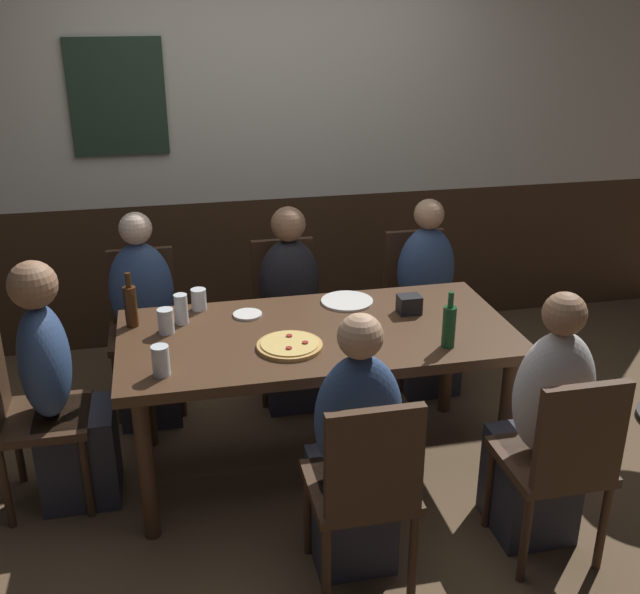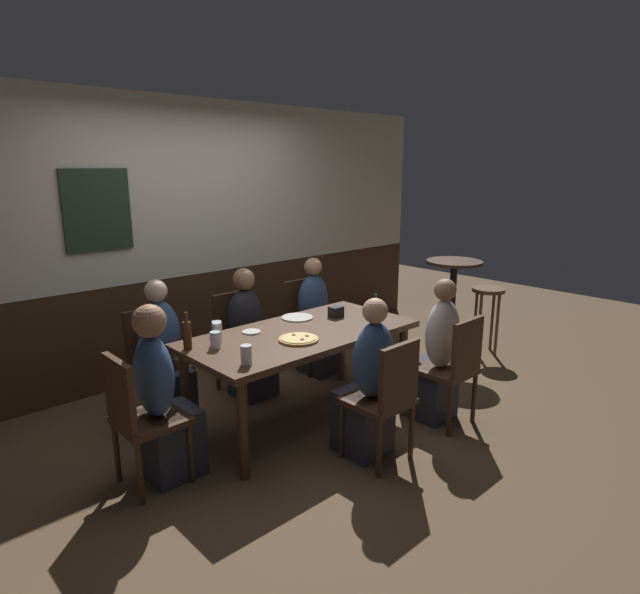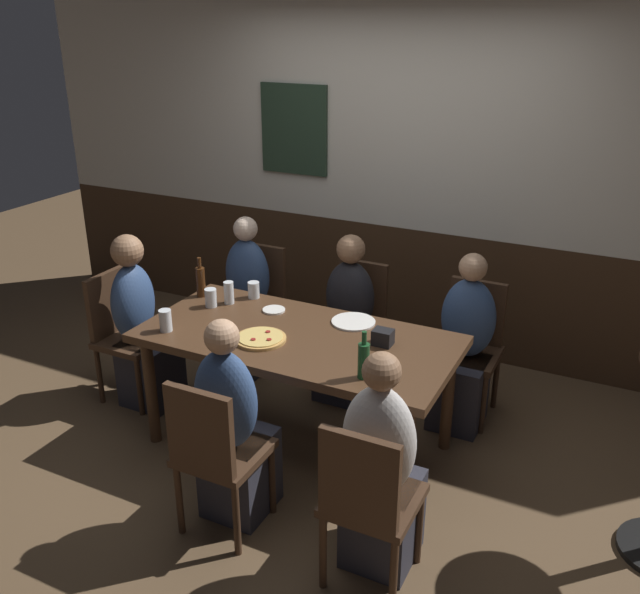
{
  "view_description": "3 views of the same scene",
  "coord_description": "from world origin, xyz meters",
  "px_view_note": "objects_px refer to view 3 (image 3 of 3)",
  "views": [
    {
      "loc": [
        -0.66,
        -3.08,
        2.2
      ],
      "look_at": [
        0.04,
        0.13,
        0.85
      ],
      "focal_mm": 41.86,
      "sensor_mm": 36.0,
      "label": 1
    },
    {
      "loc": [
        -2.55,
        -2.94,
        1.98
      ],
      "look_at": [
        0.24,
        0.04,
        0.97
      ],
      "focal_mm": 29.75,
      "sensor_mm": 36.0,
      "label": 2
    },
    {
      "loc": [
        1.69,
        -3.12,
        2.46
      ],
      "look_at": [
        0.13,
        0.03,
        0.99
      ],
      "focal_mm": 38.44,
      "sensor_mm": 36.0,
      "label": 3
    }
  ],
  "objects_px": {
    "beer_glass_half": "(229,294)",
    "plate_white_large": "(353,322)",
    "person_left_far": "(245,308)",
    "condiment_caddy": "(383,337)",
    "person_right_near": "(381,480)",
    "person_head_west": "(142,334)",
    "chair_right_far": "(470,341)",
    "pizza": "(261,338)",
    "person_right_far": "(463,355)",
    "highball_clear": "(254,291)",
    "chair_right_near": "(367,498)",
    "chair_left_far": "(257,298)",
    "chair_mid_near": "(215,450)",
    "dining_table": "(298,347)",
    "beer_bottle_green": "(364,360)",
    "beer_bottle_brown": "(201,281)",
    "chair_mid_far": "(356,318)",
    "pint_glass_pale": "(166,322)",
    "person_mid_far": "(347,330)",
    "person_mid_near": "(233,436)",
    "tumbler_water": "(211,299)",
    "chair_head_west": "(123,329)",
    "plate_white_small": "(274,310)"
  },
  "relations": [
    {
      "from": "chair_right_far",
      "to": "pint_glass_pale",
      "type": "height_order",
      "value": "chair_right_far"
    },
    {
      "from": "dining_table",
      "to": "person_head_west",
      "type": "distance_m",
      "value": 1.18
    },
    {
      "from": "highball_clear",
      "to": "plate_white_large",
      "type": "relative_size",
      "value": 0.4
    },
    {
      "from": "pint_glass_pale",
      "to": "beer_bottle_green",
      "type": "xyz_separation_m",
      "value": [
        1.25,
        0.0,
        0.05
      ]
    },
    {
      "from": "pint_glass_pale",
      "to": "beer_bottle_brown",
      "type": "bearing_deg",
      "value": 103.32
    },
    {
      "from": "chair_right_near",
      "to": "tumbler_water",
      "type": "relative_size",
      "value": 7.5
    },
    {
      "from": "person_left_far",
      "to": "condiment_caddy",
      "type": "relative_size",
      "value": 10.46
    },
    {
      "from": "chair_head_west",
      "to": "chair_left_far",
      "type": "relative_size",
      "value": 1.0
    },
    {
      "from": "person_left_far",
      "to": "plate_white_large",
      "type": "distance_m",
      "value": 1.13
    },
    {
      "from": "chair_right_near",
      "to": "condiment_caddy",
      "type": "xyz_separation_m",
      "value": [
        -0.32,
        0.97,
        0.29
      ]
    },
    {
      "from": "beer_bottle_green",
      "to": "beer_bottle_brown",
      "type": "xyz_separation_m",
      "value": [
        -1.37,
        0.52,
        0.0
      ]
    },
    {
      "from": "person_mid_far",
      "to": "person_right_near",
      "type": "distance_m",
      "value": 1.61
    },
    {
      "from": "chair_mid_far",
      "to": "highball_clear",
      "type": "bearing_deg",
      "value": -136.65
    },
    {
      "from": "chair_right_far",
      "to": "person_mid_near",
      "type": "height_order",
      "value": "person_mid_near"
    },
    {
      "from": "chair_mid_far",
      "to": "condiment_caddy",
      "type": "distance_m",
      "value": 0.94
    },
    {
      "from": "pizza",
      "to": "beer_glass_half",
      "type": "height_order",
      "value": "beer_glass_half"
    },
    {
      "from": "person_left_far",
      "to": "chair_head_west",
      "type": "bearing_deg",
      "value": -127.03
    },
    {
      "from": "person_left_far",
      "to": "condiment_caddy",
      "type": "height_order",
      "value": "person_left_far"
    },
    {
      "from": "beer_glass_half",
      "to": "plate_white_small",
      "type": "height_order",
      "value": "beer_glass_half"
    },
    {
      "from": "chair_right_near",
      "to": "highball_clear",
      "type": "xyz_separation_m",
      "value": [
        -1.32,
        1.23,
        0.29
      ]
    },
    {
      "from": "chair_left_far",
      "to": "pint_glass_pale",
      "type": "height_order",
      "value": "chair_left_far"
    },
    {
      "from": "person_head_west",
      "to": "person_left_far",
      "type": "distance_m",
      "value": 0.79
    },
    {
      "from": "person_head_west",
      "to": "person_left_far",
      "type": "xyz_separation_m",
      "value": [
        0.36,
        0.7,
        -0.02
      ]
    },
    {
      "from": "dining_table",
      "to": "plate_white_large",
      "type": "bearing_deg",
      "value": 53.79
    },
    {
      "from": "person_mid_near",
      "to": "condiment_caddy",
      "type": "distance_m",
      "value": 0.99
    },
    {
      "from": "chair_mid_far",
      "to": "chair_mid_near",
      "type": "xyz_separation_m",
      "value": [
        -0.0,
        -1.72,
        0.0
      ]
    },
    {
      "from": "highball_clear",
      "to": "chair_mid_near",
      "type": "bearing_deg",
      "value": -67.1
    },
    {
      "from": "chair_right_far",
      "to": "person_head_west",
      "type": "bearing_deg",
      "value": -156.45
    },
    {
      "from": "chair_left_far",
      "to": "person_left_far",
      "type": "distance_m",
      "value": 0.16
    },
    {
      "from": "person_right_near",
      "to": "person_head_west",
      "type": "distance_m",
      "value": 2.09
    },
    {
      "from": "beer_bottle_brown",
      "to": "condiment_caddy",
      "type": "bearing_deg",
      "value": -5.69
    },
    {
      "from": "dining_table",
      "to": "beer_bottle_green",
      "type": "height_order",
      "value": "beer_bottle_green"
    },
    {
      "from": "person_head_west",
      "to": "person_left_far",
      "type": "height_order",
      "value": "person_head_west"
    },
    {
      "from": "person_mid_near",
      "to": "person_left_far",
      "type": "height_order",
      "value": "person_left_far"
    },
    {
      "from": "person_mid_near",
      "to": "person_head_west",
      "type": "distance_m",
      "value": 1.36
    },
    {
      "from": "person_right_far",
      "to": "highball_clear",
      "type": "distance_m",
      "value": 1.4
    },
    {
      "from": "person_head_west",
      "to": "person_right_far",
      "type": "xyz_separation_m",
      "value": [
        1.97,
        0.7,
        -0.03
      ]
    },
    {
      "from": "person_right_near",
      "to": "person_right_far",
      "type": "height_order",
      "value": "person_right_near"
    },
    {
      "from": "chair_mid_near",
      "to": "beer_bottle_green",
      "type": "relative_size",
      "value": 3.4
    },
    {
      "from": "condiment_caddy",
      "to": "pizza",
      "type": "bearing_deg",
      "value": -158.07
    },
    {
      "from": "chair_mid_far",
      "to": "person_right_near",
      "type": "xyz_separation_m",
      "value": [
        0.8,
        -1.55,
        -0.01
      ]
    },
    {
      "from": "dining_table",
      "to": "person_left_far",
      "type": "xyz_separation_m",
      "value": [
        -0.8,
        0.7,
        -0.18
      ]
    },
    {
      "from": "pint_glass_pale",
      "to": "beer_bottle_brown",
      "type": "distance_m",
      "value": 0.54
    },
    {
      "from": "beer_glass_half",
      "to": "plate_white_large",
      "type": "distance_m",
      "value": 0.84
    },
    {
      "from": "chair_mid_far",
      "to": "pint_glass_pale",
      "type": "bearing_deg",
      "value": -121.97
    },
    {
      "from": "chair_head_west",
      "to": "plate_white_large",
      "type": "distance_m",
      "value": 1.6
    },
    {
      "from": "person_head_west",
      "to": "condiment_caddy",
      "type": "relative_size",
      "value": 10.66
    },
    {
      "from": "chair_left_far",
      "to": "highball_clear",
      "type": "bearing_deg",
      "value": -59.85
    },
    {
      "from": "pizza",
      "to": "beer_bottle_green",
      "type": "xyz_separation_m",
      "value": [
        0.69,
        -0.14,
        0.09
      ]
    },
    {
      "from": "person_right_near",
      "to": "beer_bottle_brown",
      "type": "xyz_separation_m",
      "value": [
        -1.64,
        0.93,
        0.36
      ]
    }
  ]
}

